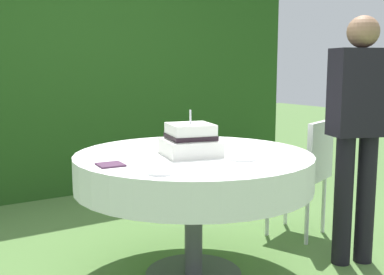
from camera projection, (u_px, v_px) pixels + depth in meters
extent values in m
plane|color=#547A3D|center=(193.00, 275.00, 2.99)|extent=(20.00, 20.00, 0.00)
cube|color=#234C19|center=(63.00, 70.00, 4.85)|extent=(5.36, 0.46, 2.49)
cylinder|color=#4C4C51|center=(193.00, 274.00, 2.99)|extent=(0.60, 0.60, 0.02)
cylinder|color=#4C4C51|center=(194.00, 218.00, 2.93)|extent=(0.11, 0.11, 0.74)
cylinder|color=olive|center=(194.00, 156.00, 2.88)|extent=(1.39, 1.39, 0.03)
cylinder|color=white|center=(194.00, 170.00, 2.89)|extent=(1.42, 1.42, 0.20)
cube|color=white|center=(190.00, 147.00, 2.81)|extent=(0.37, 0.37, 0.09)
cube|color=white|center=(190.00, 132.00, 2.80)|extent=(0.30, 0.30, 0.09)
cube|color=black|center=(190.00, 137.00, 2.80)|extent=(0.31, 0.31, 0.03)
sphere|color=#E04C8C|center=(203.00, 132.00, 2.96)|extent=(0.10, 0.10, 0.10)
cylinder|color=silver|center=(190.00, 117.00, 2.79)|extent=(0.01, 0.01, 0.08)
cylinder|color=white|center=(160.00, 173.00, 2.32)|extent=(0.12, 0.12, 0.01)
cylinder|color=white|center=(243.00, 159.00, 2.67)|extent=(0.15, 0.15, 0.01)
cube|color=#4C2D47|center=(110.00, 165.00, 2.52)|extent=(0.14, 0.14, 0.01)
cylinder|color=white|center=(286.00, 198.00, 3.92)|extent=(0.03, 0.03, 0.45)
cylinder|color=white|center=(267.00, 207.00, 3.67)|extent=(0.03, 0.03, 0.45)
cylinder|color=white|center=(324.00, 204.00, 3.73)|extent=(0.03, 0.03, 0.45)
cylinder|color=white|center=(307.00, 214.00, 3.48)|extent=(0.03, 0.03, 0.45)
cube|color=white|center=(297.00, 174.00, 3.66)|extent=(0.52, 0.52, 0.04)
cube|color=white|center=(321.00, 148.00, 3.52)|extent=(0.39, 0.18, 0.40)
cylinder|color=black|center=(366.00, 199.00, 3.14)|extent=(0.12, 0.12, 0.85)
cylinder|color=black|center=(343.00, 201.00, 3.11)|extent=(0.12, 0.12, 0.85)
cube|color=black|center=(360.00, 92.00, 3.02)|extent=(0.41, 0.32, 0.55)
sphere|color=#8C664C|center=(363.00, 32.00, 2.97)|extent=(0.20, 0.20, 0.20)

